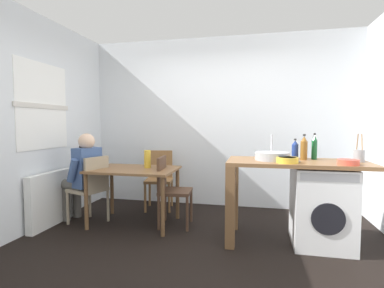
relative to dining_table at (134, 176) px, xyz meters
The scene contains 21 objects.
ground_plane 1.31m from the dining_table, 30.62° to the right, with size 5.46×5.46×0.00m, color black.
wall_back 1.68m from the dining_table, 50.03° to the left, with size 4.60×0.10×2.70m, color silver.
wall_window_side 1.48m from the dining_table, 153.75° to the right, with size 0.12×3.80×2.70m.
radiator 1.12m from the dining_table, 164.91° to the right, with size 0.10×0.80×0.70m, color white.
dining_table is the anchor object (origin of this frame).
chair_person_seat 0.58m from the dining_table, 167.40° to the right, with size 0.50×0.50×0.90m.
chair_opposite 0.50m from the dining_table, ahead, with size 0.43×0.43×0.90m.
chair_spare_by_wall 0.79m from the dining_table, 83.58° to the left, with size 0.46×0.46×0.90m.
seated_person 0.71m from the dining_table, behind, with size 0.56×0.54×1.20m.
kitchen_counter 1.80m from the dining_table, ahead, with size 1.50×0.68×0.92m.
washing_machine 2.28m from the dining_table, ahead, with size 0.60×0.61×0.86m.
sink_basin 1.78m from the dining_table, ahead, with size 0.38×0.38×0.09m, color #9EA0A5.
tap 1.79m from the dining_table, ahead, with size 0.02×0.02×0.28m, color #B2B2B7.
bottle_tall_green 2.04m from the dining_table, ahead, with size 0.07×0.07×0.23m.
bottle_squat_brown 2.13m from the dining_table, ahead, with size 0.08×0.08×0.29m.
bottle_clear_small 2.25m from the dining_table, ahead, with size 0.06×0.06×0.30m.
mixing_bowl 1.94m from the dining_table, 11.69° to the right, with size 0.22×0.22×0.06m.
utensil_crock 2.66m from the dining_table, ahead, with size 0.11×0.11×0.30m.
colander 2.50m from the dining_table, ahead, with size 0.20×0.20×0.06m.
vase 0.28m from the dining_table, 33.69° to the left, with size 0.09×0.09×0.24m, color gold.
scissors 1.99m from the dining_table, ahead, with size 0.15×0.06×0.01m.
Camera 1 is at (0.57, -2.92, 1.32)m, focal length 27.01 mm.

